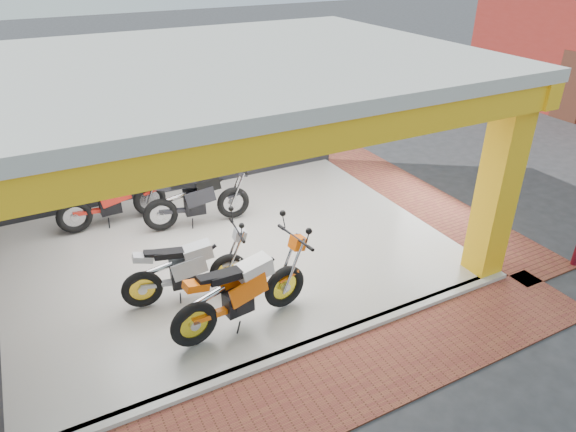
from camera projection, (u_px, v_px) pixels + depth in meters
name	position (u px, v px, depth m)	size (l,w,h in m)	color
ground	(277.00, 311.00, 8.36)	(80.00, 80.00, 0.00)	#2D2D30
showroom_floor	(230.00, 250.00, 9.89)	(8.00, 6.00, 0.10)	silver
showroom_ceiling	(218.00, 62.00, 8.20)	(8.40, 6.40, 0.20)	beige
back_wall	(174.00, 121.00, 11.49)	(8.20, 0.20, 3.50)	black
corner_column	(498.00, 185.00, 8.49)	(0.50, 0.50, 3.50)	yellow
header_beam_front	(313.00, 136.00, 6.01)	(8.40, 0.30, 0.40)	yellow
header_beam_right	(412.00, 58.00, 9.99)	(0.30, 6.40, 0.40)	yellow
floor_kerb	(308.00, 347.00, 7.54)	(8.00, 0.20, 0.10)	silver
paver_front	(337.00, 385.00, 6.95)	(9.00, 1.40, 0.03)	brown
paver_right	(423.00, 200.00, 11.88)	(1.40, 7.00, 0.03)	brown
moto_hero	(284.00, 268.00, 7.95)	(2.42, 0.90, 1.48)	#F35D0A
moto_row_a	(228.00, 255.00, 8.42)	(2.18, 0.81, 1.33)	#A9ABB1
moto_row_b	(232.00, 188.00, 10.58)	(2.32, 0.86, 1.42)	black
moto_row_d	(148.00, 185.00, 10.70)	(2.34, 0.87, 1.43)	red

